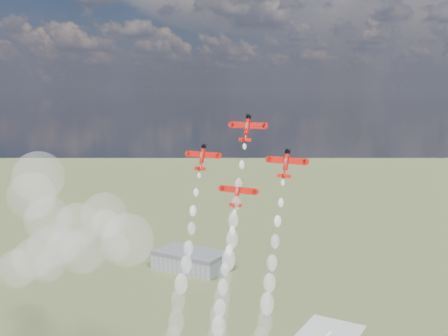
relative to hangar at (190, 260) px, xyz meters
The scene contains 8 objects.
hangar is the anchor object (origin of this frame).
plane_lead 242.01m from the hangar, 51.96° to the right, with size 10.97×4.51×7.63m.
plane_left 232.90m from the hangar, 55.33° to the right, with size 10.97×4.51×7.63m.
plane_right 247.75m from the hangar, 49.72° to the right, with size 10.97×4.51×7.63m.
plane_slot 238.48m from the hangar, 52.86° to the right, with size 10.97×4.51×7.63m.
smoke_trail_lead 236.01m from the hangar, 54.14° to the right, with size 5.21×18.95×54.16m.
smoke_trail_left 228.72m from the hangar, 57.48° to the right, with size 5.64×19.32×53.52m.
drifted_smoke_cloud 173.14m from the hangar, 75.11° to the right, with size 69.64×38.79×57.86m.
Camera 1 is at (81.40, -122.77, 127.05)m, focal length 42.00 mm.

